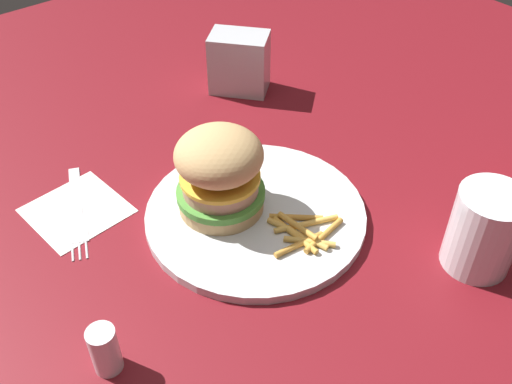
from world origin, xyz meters
name	(u,v)px	position (x,y,z in m)	size (l,w,h in m)	color
ground_plane	(268,228)	(0.00, 0.00, 0.00)	(1.60, 1.60, 0.00)	maroon
plate	(256,214)	(-0.02, 0.00, 0.01)	(0.27, 0.27, 0.01)	silver
sandwich	(220,172)	(-0.06, -0.03, 0.07)	(0.11, 0.11, 0.11)	tan
fries_pile	(303,232)	(0.04, 0.02, 0.02)	(0.09, 0.10, 0.01)	gold
napkin	(77,210)	(-0.18, -0.17, 0.00)	(0.11, 0.11, 0.00)	white
fork	(76,210)	(-0.18, -0.17, 0.00)	(0.16, 0.09, 0.00)	silver
drink_glass	(482,235)	(0.19, 0.15, 0.04)	(0.08, 0.08, 0.10)	silver
napkin_dispenser	(239,63)	(-0.28, 0.17, 0.05)	(0.09, 0.06, 0.09)	#B7BABF
salt_shaker	(105,350)	(0.05, -0.24, 0.03)	(0.03, 0.03, 0.06)	white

